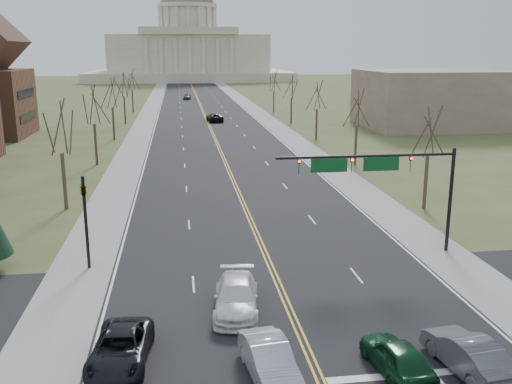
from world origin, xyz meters
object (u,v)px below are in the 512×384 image
object	(u,v)px
signal_left	(85,212)
car_far_nb	(215,117)
car_nb_outer_lead	(468,354)
car_sb_outer_lead	(120,348)
signal_mast	(380,171)
car_sb_inner_lead	(269,361)
car_far_sb	(187,97)
car_nb_inner_lead	(397,357)
car_sb_inner_second	(236,297)

from	to	relation	value
signal_left	car_far_nb	bearing A→B (deg)	80.32
car_nb_outer_lead	car_sb_outer_lead	world-z (taller)	car_nb_outer_lead
signal_mast	signal_left	xyz separation A→B (m)	(-18.95, 0.00, -2.05)
signal_left	car_far_nb	distance (m)	76.72
car_nb_outer_lead	car_sb_outer_lead	bearing A→B (deg)	-17.51
car_sb_inner_lead	car_far_sb	xyz separation A→B (m)	(-0.88, 140.94, -0.00)
car_sb_inner_lead	car_far_sb	size ratio (longest dim) A/B	1.04
car_nb_inner_lead	car_sb_inner_lead	bearing A→B (deg)	-10.37
car_nb_inner_lead	car_far_nb	xyz separation A→B (m)	(-1.98, 89.88, 0.04)
car_nb_inner_lead	car_far_sb	size ratio (longest dim) A/B	0.97
car_nb_inner_lead	signal_left	bearing A→B (deg)	-50.26
car_nb_outer_lead	car_far_nb	size ratio (longest dim) A/B	0.85
signal_mast	car_sb_inner_lead	distance (m)	17.59
signal_mast	car_nb_inner_lead	world-z (taller)	signal_mast
car_sb_outer_lead	car_sb_inner_second	distance (m)	7.16
car_nb_outer_lead	car_far_sb	distance (m)	141.87
signal_left	car_sb_outer_lead	xyz separation A→B (m)	(3.08, -11.92, -2.97)
car_sb_outer_lead	car_nb_outer_lead	bearing A→B (deg)	-5.00
car_sb_inner_second	car_nb_outer_lead	bearing A→B (deg)	-30.50
signal_left	car_sb_inner_lead	world-z (taller)	signal_left
car_sb_inner_lead	car_far_nb	xyz separation A→B (m)	(3.48, 89.50, 0.02)
car_nb_inner_lead	car_sb_inner_second	size ratio (longest dim) A/B	0.80
car_sb_inner_lead	car_far_sb	bearing A→B (deg)	83.15
car_nb_inner_lead	car_nb_outer_lead	xyz separation A→B (m)	(3.07, -0.23, 0.05)
car_nb_inner_lead	car_nb_outer_lead	world-z (taller)	car_nb_outer_lead
car_nb_inner_lead	car_sb_inner_second	world-z (taller)	car_sb_inner_second
car_nb_outer_lead	car_sb_inner_lead	size ratio (longest dim) A/B	1.03
car_nb_inner_lead	car_far_nb	bearing A→B (deg)	-95.09
signal_mast	car_sb_inner_second	size ratio (longest dim) A/B	2.15
car_nb_inner_lead	car_sb_inner_second	distance (m)	9.25
signal_mast	car_far_sb	xyz separation A→B (m)	(-10.42, 127.02, -4.95)
car_nb_inner_lead	car_nb_outer_lead	size ratio (longest dim) A/B	0.91
car_nb_inner_lead	car_sb_inner_lead	world-z (taller)	car_sb_inner_lead
car_nb_inner_lead	car_far_sb	bearing A→B (deg)	-93.78
car_sb_outer_lead	car_far_sb	world-z (taller)	car_far_sb
signal_left	car_nb_outer_lead	bearing A→B (deg)	-39.02
car_nb_inner_lead	car_far_nb	world-z (taller)	car_far_nb
car_sb_inner_lead	car_far_sb	world-z (taller)	car_sb_inner_lead
signal_left	car_far_sb	bearing A→B (deg)	86.16
car_far_nb	car_far_sb	distance (m)	51.63
car_far_nb	signal_left	bearing A→B (deg)	74.55
signal_mast	car_nb_outer_lead	xyz separation A→B (m)	(-1.01, -14.53, -4.93)
signal_left	car_sb_outer_lead	bearing A→B (deg)	-75.51
signal_left	car_nb_inner_lead	bearing A→B (deg)	-43.91
car_sb_inner_lead	car_sb_inner_second	size ratio (longest dim) A/B	0.86
car_nb_inner_lead	car_sb_outer_lead	xyz separation A→B (m)	(-11.78, 2.39, -0.04)
car_nb_outer_lead	car_far_sb	xyz separation A→B (m)	(-9.41, 141.56, -0.02)
signal_left	car_nb_outer_lead	size ratio (longest dim) A/B	1.21
signal_mast	car_sb_outer_lead	bearing A→B (deg)	-143.09
car_sb_inner_second	car_far_nb	bearing A→B (deg)	94.00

